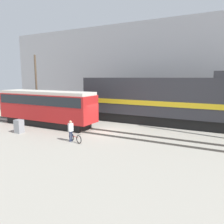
% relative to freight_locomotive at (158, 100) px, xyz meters
% --- Properties ---
extents(ground_plane, '(120.00, 120.00, 0.00)m').
position_rel_freight_locomotive_xyz_m(ground_plane, '(-3.40, -5.41, -2.57)').
color(ground_plane, '#9E998C').
extents(track_near, '(60.00, 1.50, 0.14)m').
position_rel_freight_locomotive_xyz_m(track_near, '(-3.40, -6.04, -2.50)').
color(track_near, '#47423D').
rests_on(track_near, ground).
extents(track_far, '(60.00, 1.51, 0.14)m').
position_rel_freight_locomotive_xyz_m(track_far, '(-3.40, 0.00, -2.50)').
color(track_far, '#47423D').
rests_on(track_far, ground).
extents(building_backdrop, '(46.01, 6.00, 12.04)m').
position_rel_freight_locomotive_xyz_m(building_backdrop, '(-3.40, 7.99, 3.45)').
color(building_backdrop, '#99999E').
rests_on(building_backdrop, ground).
extents(freight_locomotive, '(16.65, 3.04, 5.49)m').
position_rel_freight_locomotive_xyz_m(freight_locomotive, '(0.00, 0.00, 0.00)').
color(freight_locomotive, black).
rests_on(freight_locomotive, ground).
extents(streetcar, '(10.97, 2.54, 3.57)m').
position_rel_freight_locomotive_xyz_m(streetcar, '(-9.93, -6.04, -0.53)').
color(streetcar, black).
rests_on(streetcar, ground).
extents(bicycle, '(1.56, 0.65, 0.70)m').
position_rel_freight_locomotive_xyz_m(bicycle, '(-3.76, -9.43, -2.25)').
color(bicycle, black).
rests_on(bicycle, ground).
extents(person, '(0.32, 0.41, 1.67)m').
position_rel_freight_locomotive_xyz_m(person, '(-4.14, -9.45, -1.56)').
color(person, '#232D4C').
rests_on(person, ground).
extents(utility_pole_left, '(0.24, 0.24, 7.61)m').
position_rel_freight_locomotive_xyz_m(utility_pole_left, '(-14.37, -3.02, 1.23)').
color(utility_pole_left, '#4C3D2D').
rests_on(utility_pole_left, ground).
extents(signal_box, '(0.70, 0.60, 1.20)m').
position_rel_freight_locomotive_xyz_m(signal_box, '(-9.94, -9.46, -1.97)').
color(signal_box, gray).
rests_on(signal_box, ground).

